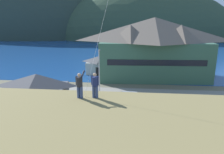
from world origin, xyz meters
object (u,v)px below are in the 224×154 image
Objects in this scene: parking_light_pole at (99,70)px; person_kite_flyer at (80,85)px; parked_car_front_row_silver at (128,99)px; parked_car_back_row_right at (211,104)px; parked_car_mid_row_far at (73,114)px; moored_boat_outer_mooring at (139,62)px; moored_boat_wharfside at (116,59)px; storage_shed_near_lot at (38,91)px; person_companion at (95,85)px; parked_car_front_row_red at (167,102)px; wharf_dock at (127,62)px; storage_shed_waterside at (101,64)px; harbor_lodge at (154,46)px; parked_car_mid_row_near at (138,120)px.

parking_light_pole is 18.52m from person_kite_flyer.
person_kite_flyer is at bearing -101.33° from parked_car_front_row_silver.
parked_car_back_row_right and parked_car_mid_row_far have the same top height.
parked_car_mid_row_far is at bearing -104.16° from moored_boat_outer_mooring.
person_kite_flyer is at bearing -88.42° from moored_boat_wharfside.
parked_car_front_row_silver is (12.07, 2.32, -1.51)m from storage_shed_near_lot.
parked_car_mid_row_far is 11.99m from person_companion.
wharf_dock is at bearing 101.74° from parked_car_front_row_red.
storage_shed_waterside reaches higher than moored_boat_wharfside.
wharf_dock is 3.61× the size of parked_car_mid_row_far.
storage_shed_near_lot is 1.26× the size of storage_shed_waterside.
parked_car_front_row_red is (3.05, -28.72, 0.34)m from moored_boat_outer_mooring.
wharf_dock is 3.57× the size of parked_car_front_row_silver.
parked_car_mid_row_far is 0.59× the size of parking_light_pole.
storage_shed_waterside is 1.16× the size of moored_boat_wharfside.
wharf_dock is 2.13× the size of parking_light_pole.
parked_car_front_row_red is (9.51, -32.75, 0.34)m from moored_boat_wharfside.
wharf_dock is at bearing 81.47° from parked_car_mid_row_far.
harbor_lodge is 5.36× the size of parked_car_back_row_right.
moored_boat_wharfside is 47.57m from person_kite_flyer.
person_kite_flyer is at bearing -83.66° from storage_shed_waterside.
parking_light_pole is (-9.81, 3.84, 3.22)m from parked_car_front_row_red.
parking_light_pole is at bearing 98.31° from person_companion.
person_kite_flyer is (1.30, -47.04, 6.97)m from moored_boat_wharfside.
wharf_dock is (5.55, 11.89, -1.76)m from storage_shed_waterside.
parking_light_pole is at bearing -105.21° from moored_boat_outer_mooring.
parked_car_mid_row_near is 0.97× the size of parked_car_back_row_right.
harbor_lodge reaches higher than moored_boat_outer_mooring.
moored_boat_outer_mooring is 34.94m from parked_car_mid_row_far.
wharf_dock is at bearing 111.84° from harbor_lodge.
moored_boat_wharfside reaches higher than parked_car_front_row_silver.
moored_boat_wharfside reaches higher than wharf_dock.
harbor_lodge is 3.93× the size of moored_boat_outer_mooring.
moored_boat_outer_mooring is at bearing 74.79° from parking_light_pole.
harbor_lodge is at bearing 76.14° from person_kite_flyer.
moored_boat_outer_mooring is (14.24, 30.44, -1.85)m from storage_shed_near_lot.
moored_boat_wharfside is 38.86m from parked_car_mid_row_near.
harbor_lodge is 31.08m from person_companion.
storage_shed_near_lot is at bearing -174.32° from parked_car_front_row_red.
parked_car_front_row_silver is at bearing -82.41° from moored_boat_wharfside.
parked_car_front_row_silver is (-10.90, 0.96, 0.00)m from parked_car_back_row_right.
wharf_dock is at bearing -37.87° from moored_boat_wharfside.
parking_light_pole reaches higher than moored_boat_wharfside.
parked_car_mid_row_far reaches higher than wharf_dock.
storage_shed_waterside reaches higher than parked_car_front_row_red.
parked_car_front_row_red is 11.02m from parking_light_pole.
moored_boat_outer_mooring is at bearing 49.72° from storage_shed_waterside.
storage_shed_waterside is at bearing 96.34° from person_kite_flyer.
person_companion reaches higher than parked_car_front_row_red.
parked_car_mid_row_near is 0.98× the size of parked_car_mid_row_far.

